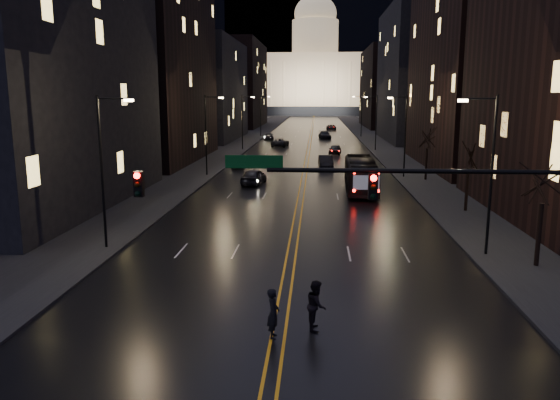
% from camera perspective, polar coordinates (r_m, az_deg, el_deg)
% --- Properties ---
extents(ground, '(900.00, 900.00, 0.00)m').
position_cam_1_polar(ground, '(22.36, 0.03, -12.78)').
color(ground, black).
rests_on(ground, ground).
extents(road, '(20.00, 320.00, 0.02)m').
position_cam_1_polar(road, '(150.71, 3.35, 7.45)').
color(road, black).
rests_on(road, ground).
extents(sidewalk_left, '(8.00, 320.00, 0.16)m').
position_cam_1_polar(sidewalk_left, '(151.48, -2.00, 7.51)').
color(sidewalk_left, black).
rests_on(sidewalk_left, ground).
extents(sidewalk_right, '(8.00, 320.00, 0.16)m').
position_cam_1_polar(sidewalk_right, '(151.23, 8.71, 7.38)').
color(sidewalk_right, black).
rests_on(sidewalk_right, ground).
extents(center_line, '(0.62, 320.00, 0.01)m').
position_cam_1_polar(center_line, '(150.71, 3.35, 7.46)').
color(center_line, orange).
rests_on(center_line, road).
extents(building_left_near, '(12.00, 28.00, 22.00)m').
position_cam_1_polar(building_left_near, '(48.01, -24.52, 12.34)').
color(building_left_near, black).
rests_on(building_left_near, ground).
extents(building_left_mid, '(12.00, 30.00, 28.00)m').
position_cam_1_polar(building_left_mid, '(77.88, -13.27, 14.30)').
color(building_left_mid, black).
rests_on(building_left_mid, ground).
extents(building_left_far, '(12.00, 34.00, 20.00)m').
position_cam_1_polar(building_left_far, '(114.64, -7.55, 11.30)').
color(building_left_far, black).
rests_on(building_left_far, ground).
extents(building_left_dist, '(12.00, 40.00, 24.00)m').
position_cam_1_polar(building_left_dist, '(162.01, -4.18, 11.92)').
color(building_left_dist, black).
rests_on(building_left_dist, ground).
extents(building_right_tall, '(12.00, 30.00, 38.00)m').
position_cam_1_polar(building_right_tall, '(73.80, 20.28, 18.04)').
color(building_right_tall, black).
rests_on(building_right_tall, ground).
extents(building_right_mid, '(12.00, 34.00, 26.00)m').
position_cam_1_polar(building_right_mid, '(114.21, 14.09, 12.58)').
color(building_right_mid, black).
rests_on(building_right_mid, ground).
extents(building_right_dist, '(12.00, 40.00, 22.00)m').
position_cam_1_polar(building_right_dist, '(161.64, 11.05, 11.40)').
color(building_right_dist, black).
rests_on(building_right_dist, ground).
extents(mountain_ridge, '(520.00, 60.00, 130.00)m').
position_cam_1_polar(mountain_ridge, '(406.18, 9.79, 18.66)').
color(mountain_ridge, black).
rests_on(mountain_ridge, ground).
extents(capitol, '(90.00, 50.00, 58.50)m').
position_cam_1_polar(capitol, '(270.56, 3.65, 12.59)').
color(capitol, black).
rests_on(capitol, ground).
extents(traffic_signal, '(17.29, 0.45, 7.00)m').
position_cam_1_polar(traffic_signal, '(21.28, 16.10, -0.03)').
color(traffic_signal, black).
rests_on(traffic_signal, ground).
extents(streetlamp_right_near, '(2.13, 0.25, 9.00)m').
position_cam_1_polar(streetlamp_right_near, '(32.10, 20.97, 3.20)').
color(streetlamp_right_near, black).
rests_on(streetlamp_right_near, ground).
extents(streetlamp_left_near, '(2.13, 0.25, 9.00)m').
position_cam_1_polar(streetlamp_left_near, '(33.01, -17.87, 3.59)').
color(streetlamp_left_near, black).
rests_on(streetlamp_left_near, ground).
extents(streetlamp_right_mid, '(2.13, 0.25, 9.00)m').
position_cam_1_polar(streetlamp_right_mid, '(61.29, 12.81, 6.97)').
color(streetlamp_right_mid, black).
rests_on(streetlamp_right_mid, ground).
extents(streetlamp_left_mid, '(2.13, 0.25, 9.00)m').
position_cam_1_polar(streetlamp_left_mid, '(61.77, -7.59, 7.17)').
color(streetlamp_left_mid, black).
rests_on(streetlamp_left_mid, ground).
extents(streetlamp_right_far, '(2.13, 0.25, 9.00)m').
position_cam_1_polar(streetlamp_right_far, '(91.01, 9.91, 8.27)').
color(streetlamp_right_far, black).
rests_on(streetlamp_right_far, ground).
extents(streetlamp_left_far, '(2.13, 0.25, 9.00)m').
position_cam_1_polar(streetlamp_left_far, '(91.33, -3.86, 8.41)').
color(streetlamp_left_far, black).
rests_on(streetlamp_left_far, ground).
extents(streetlamp_right_dist, '(2.13, 0.25, 9.00)m').
position_cam_1_polar(streetlamp_right_dist, '(120.87, 8.43, 8.92)').
color(streetlamp_right_dist, black).
rests_on(streetlamp_right_dist, ground).
extents(streetlamp_left_dist, '(2.13, 0.25, 9.00)m').
position_cam_1_polar(streetlamp_left_dist, '(121.11, -1.95, 9.03)').
color(streetlamp_left_dist, black).
rests_on(streetlamp_left_dist, ground).
extents(tree_right_near, '(2.40, 2.40, 6.65)m').
position_cam_1_polar(tree_right_near, '(31.04, 25.83, 1.55)').
color(tree_right_near, black).
rests_on(tree_right_near, ground).
extents(tree_right_mid, '(2.40, 2.40, 6.65)m').
position_cam_1_polar(tree_right_mid, '(44.22, 19.14, 4.51)').
color(tree_right_mid, black).
rests_on(tree_right_mid, ground).
extents(tree_right_far, '(2.40, 2.40, 6.65)m').
position_cam_1_polar(tree_right_far, '(59.75, 15.16, 6.23)').
color(tree_right_far, black).
rests_on(tree_right_far, ground).
extents(bus, '(2.92, 11.47, 3.18)m').
position_cam_1_polar(bus, '(52.16, 8.42, 2.62)').
color(bus, black).
rests_on(bus, ground).
extents(oncoming_car_a, '(2.52, 5.00, 1.63)m').
position_cam_1_polar(oncoming_car_a, '(55.89, -2.76, 2.47)').
color(oncoming_car_a, black).
rests_on(oncoming_car_a, ground).
extents(oncoming_car_b, '(2.11, 4.92, 1.58)m').
position_cam_1_polar(oncoming_car_b, '(69.46, -4.35, 4.08)').
color(oncoming_car_b, black).
rests_on(oncoming_car_b, ground).
extents(oncoming_car_c, '(3.12, 5.60, 1.48)m').
position_cam_1_polar(oncoming_car_c, '(97.37, 0.03, 6.03)').
color(oncoming_car_c, black).
rests_on(oncoming_car_c, ground).
extents(oncoming_car_d, '(2.70, 5.27, 1.46)m').
position_cam_1_polar(oncoming_car_d, '(112.14, -1.22, 6.66)').
color(oncoming_car_d, black).
rests_on(oncoming_car_d, ground).
extents(receding_car_a, '(1.91, 4.85, 1.57)m').
position_cam_1_polar(receding_car_a, '(68.99, 4.80, 4.02)').
color(receding_car_a, black).
rests_on(receding_car_a, ground).
extents(receding_car_b, '(2.21, 4.59, 1.51)m').
position_cam_1_polar(receding_car_b, '(85.06, 5.76, 5.28)').
color(receding_car_b, black).
rests_on(receding_car_b, ground).
extents(receding_car_c, '(2.84, 5.67, 1.58)m').
position_cam_1_polar(receding_car_c, '(115.70, 4.70, 6.79)').
color(receding_car_c, black).
rests_on(receding_car_c, ground).
extents(receding_car_d, '(2.57, 5.30, 1.45)m').
position_cam_1_polar(receding_car_d, '(145.40, 5.38, 7.58)').
color(receding_car_d, black).
rests_on(receding_car_d, ground).
extents(pedestrian_a, '(0.49, 0.72, 1.93)m').
position_cam_1_polar(pedestrian_a, '(20.79, -0.71, -11.77)').
color(pedestrian_a, black).
rests_on(pedestrian_a, ground).
extents(pedestrian_b, '(0.54, 0.96, 1.97)m').
position_cam_1_polar(pedestrian_b, '(21.56, 3.82, -10.89)').
color(pedestrian_b, black).
rests_on(pedestrian_b, ground).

